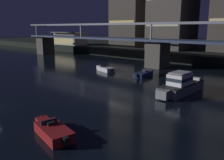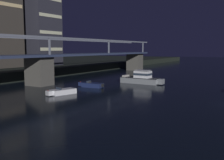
# 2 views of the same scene
# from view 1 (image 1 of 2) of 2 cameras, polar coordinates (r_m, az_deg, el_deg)

# --- Properties ---
(river_bridge) EXTENTS (90.00, 6.40, 9.38)m
(river_bridge) POSITION_cam_1_polar(r_m,az_deg,el_deg) (51.06, 11.04, 8.01)
(river_bridge) COLOR #4C4944
(river_bridge) RESTS_ON ground
(waterfront_pavilion) EXTENTS (12.40, 7.40, 4.70)m
(waterfront_pavilion) POSITION_cam_1_polar(r_m,az_deg,el_deg) (89.41, -10.14, 9.85)
(waterfront_pavilion) COLOR #B2AD9E
(waterfront_pavilion) RESTS_ON far_riverbank
(cabin_cruiser_near_left) EXTENTS (2.93, 9.20, 2.79)m
(cabin_cruiser_near_left) POSITION_cam_1_polar(r_m,az_deg,el_deg) (31.75, 16.25, -1.18)
(cabin_cruiser_near_left) COLOR gray
(cabin_cruiser_near_left) RESTS_ON ground
(speedboat_mid_left) EXTENTS (5.21, 2.61, 1.16)m
(speedboat_mid_left) POSITION_cam_1_polar(r_m,az_deg,el_deg) (19.38, -14.18, -11.86)
(speedboat_mid_left) COLOR maroon
(speedboat_mid_left) RESTS_ON ground
(speedboat_mid_center) EXTENTS (2.07, 5.22, 1.16)m
(speedboat_mid_center) POSITION_cam_1_polar(r_m,az_deg,el_deg) (41.41, 7.65, 1.44)
(speedboat_mid_center) COLOR #19234C
(speedboat_mid_center) RESTS_ON ground
(speedboat_mid_right) EXTENTS (5.18, 2.79, 1.16)m
(speedboat_mid_right) POSITION_cam_1_polar(r_m,az_deg,el_deg) (46.28, -1.66, 2.71)
(speedboat_mid_right) COLOR silver
(speedboat_mid_right) RESTS_ON ground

